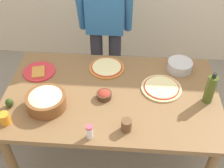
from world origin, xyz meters
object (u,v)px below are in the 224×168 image
at_px(cup_small_brown, 126,125).
at_px(avocado, 9,103).
at_px(pizza_cooked_on_tray, 107,67).
at_px(popcorn_bowl, 46,100).
at_px(cup_orange, 5,119).
at_px(small_sauce_bowl, 104,95).
at_px(dining_table, 112,102).
at_px(salt_shaker, 90,132).
at_px(mixing_bowl_steel, 180,66).
at_px(olive_oil_bottle, 210,89).
at_px(plate_with_slice, 39,72).
at_px(pizza_raw_on_board, 161,88).
at_px(person_cook, 105,21).

distance_m(cup_small_brown, avocado, 0.84).
xyz_separation_m(pizza_cooked_on_tray, avocado, (-0.65, -0.49, 0.03)).
distance_m(pizza_cooked_on_tray, avocado, 0.81).
bearing_deg(popcorn_bowl, cup_orange, -144.27).
height_order(cup_orange, avocado, cup_orange).
bearing_deg(avocado, small_sauce_bowl, 11.91).
bearing_deg(dining_table, salt_shaker, -104.39).
relative_size(small_sauce_bowl, cup_small_brown, 1.29).
bearing_deg(small_sauce_bowl, dining_table, 43.71).
bearing_deg(mixing_bowl_steel, cup_small_brown, -121.89).
bearing_deg(olive_oil_bottle, small_sauce_bowl, -178.23).
distance_m(mixing_bowl_steel, small_sauce_bowl, 0.69).
xyz_separation_m(pizza_cooked_on_tray, plate_with_slice, (-0.54, -0.09, -0.00)).
xyz_separation_m(pizza_raw_on_board, small_sauce_bowl, (-0.42, -0.13, 0.02)).
xyz_separation_m(pizza_raw_on_board, olive_oil_bottle, (0.32, -0.11, 0.10)).
distance_m(pizza_cooked_on_tray, olive_oil_bottle, 0.83).
distance_m(plate_with_slice, salt_shaker, 0.80).
bearing_deg(cup_small_brown, plate_with_slice, 143.41).
bearing_deg(olive_oil_bottle, mixing_bowl_steel, 115.05).
distance_m(pizza_cooked_on_tray, cup_orange, 0.89).
bearing_deg(pizza_cooked_on_tray, pizza_raw_on_board, -26.54).
relative_size(small_sauce_bowl, cup_orange, 1.29).
bearing_deg(cup_small_brown, small_sauce_bowl, 121.00).
xyz_separation_m(plate_with_slice, mixing_bowl_steel, (1.14, 0.12, 0.03)).
bearing_deg(salt_shaker, avocado, 159.19).
distance_m(person_cook, pizza_cooked_on_tray, 0.49).
distance_m(pizza_raw_on_board, olive_oil_bottle, 0.35).
bearing_deg(pizza_cooked_on_tray, small_sauce_bowl, -88.04).
xyz_separation_m(plate_with_slice, small_sauce_bowl, (0.56, -0.25, 0.02)).
height_order(popcorn_bowl, salt_shaker, popcorn_bowl).
bearing_deg(popcorn_bowl, person_cook, 70.28).
bearing_deg(cup_orange, popcorn_bowl, 35.73).
distance_m(pizza_raw_on_board, popcorn_bowl, 0.86).
bearing_deg(avocado, person_cook, 57.85).
height_order(pizza_cooked_on_tray, popcorn_bowl, popcorn_bowl).
bearing_deg(salt_shaker, small_sauce_bowl, 81.31).
distance_m(pizza_raw_on_board, small_sauce_bowl, 0.44).
distance_m(person_cook, olive_oil_bottle, 1.13).
relative_size(mixing_bowl_steel, salt_shaker, 1.89).
bearing_deg(olive_oil_bottle, dining_table, 177.93).
distance_m(plate_with_slice, avocado, 0.41).
bearing_deg(mixing_bowl_steel, small_sauce_bowl, -147.37).
xyz_separation_m(dining_table, olive_oil_bottle, (0.70, -0.03, 0.20)).
bearing_deg(pizza_cooked_on_tray, avocado, -143.08).
bearing_deg(dining_table, cup_small_brown, -70.01).
distance_m(cup_orange, cup_small_brown, 0.81).
relative_size(cup_orange, cup_small_brown, 1.00).
relative_size(pizza_cooked_on_tray, cup_orange, 3.42).
distance_m(pizza_raw_on_board, avocado, 1.11).
height_order(dining_table, pizza_raw_on_board, pizza_raw_on_board).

